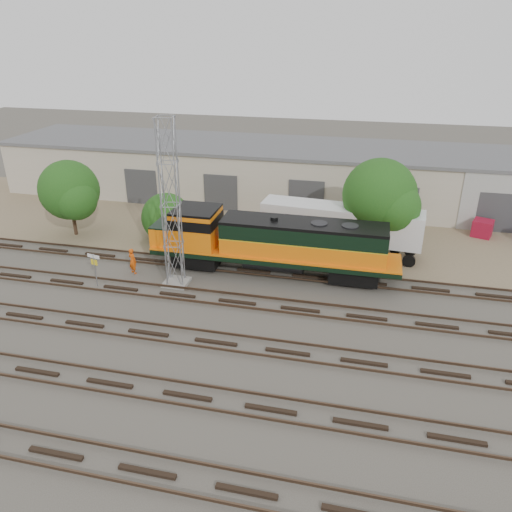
% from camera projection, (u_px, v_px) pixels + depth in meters
% --- Properties ---
extents(ground, '(140.00, 140.00, 0.00)m').
position_uv_depth(ground, '(231.00, 315.00, 30.08)').
color(ground, '#47423A').
rests_on(ground, ground).
extents(dirt_strip, '(80.00, 16.00, 0.02)m').
position_uv_depth(dirt_strip, '(278.00, 226.00, 43.33)').
color(dirt_strip, '#726047').
rests_on(dirt_strip, ground).
extents(tracks, '(80.00, 20.40, 0.28)m').
position_uv_depth(tracks, '(216.00, 342.00, 27.40)').
color(tracks, black).
rests_on(tracks, ground).
extents(warehouse, '(58.40, 10.40, 5.30)m').
position_uv_depth(warehouse, '(294.00, 173.00, 49.25)').
color(warehouse, '#BDB19D').
rests_on(warehouse, ground).
extents(locomotive, '(17.21, 3.02, 4.14)m').
position_uv_depth(locomotive, '(269.00, 242.00, 34.15)').
color(locomotive, black).
rests_on(locomotive, tracks).
extents(signal_tower, '(1.63, 1.63, 11.05)m').
position_uv_depth(signal_tower, '(171.00, 209.00, 31.50)').
color(signal_tower, gray).
rests_on(signal_tower, ground).
extents(sign_post, '(0.95, 0.24, 2.36)m').
position_uv_depth(sign_post, '(94.00, 264.00, 32.74)').
color(sign_post, gray).
rests_on(sign_post, ground).
extents(worker, '(0.81, 0.71, 1.88)m').
position_uv_depth(worker, '(133.00, 261.00, 34.81)').
color(worker, '#DE4E0C').
rests_on(worker, ground).
extents(semi_trailer, '(12.14, 3.46, 3.68)m').
position_uv_depth(semi_trailer, '(344.00, 224.00, 37.42)').
color(semi_trailer, silver).
rests_on(semi_trailer, ground).
extents(dumpster_red, '(1.88, 1.81, 1.40)m').
position_uv_depth(dumpster_red, '(482.00, 228.00, 41.03)').
color(dumpster_red, maroon).
rests_on(dumpster_red, ground).
extents(tree_west, '(5.02, 4.78, 6.26)m').
position_uv_depth(tree_west, '(71.00, 192.00, 39.89)').
color(tree_west, '#382619').
rests_on(tree_west, ground).
extents(tree_mid, '(4.20, 4.00, 4.00)m').
position_uv_depth(tree_mid, '(168.00, 220.00, 40.18)').
color(tree_mid, '#382619').
rests_on(tree_mid, ground).
extents(tree_east, '(5.68, 5.41, 7.30)m').
position_uv_depth(tree_east, '(383.00, 198.00, 36.29)').
color(tree_east, '#382619').
rests_on(tree_east, ground).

